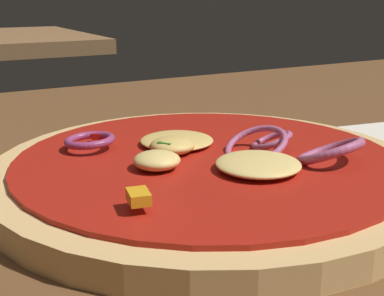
# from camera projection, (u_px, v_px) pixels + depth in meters

# --- Properties ---
(dining_table) EXTENTS (1.41, 0.89, 0.04)m
(dining_table) POSITION_uv_depth(u_px,v_px,m) (239.00, 235.00, 0.32)
(dining_table) COLOR brown
(dining_table) RESTS_ON ground
(pizza) EXTENTS (0.28, 0.28, 0.04)m
(pizza) POSITION_uv_depth(u_px,v_px,m) (207.00, 170.00, 0.34)
(pizza) COLOR tan
(pizza) RESTS_ON dining_table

